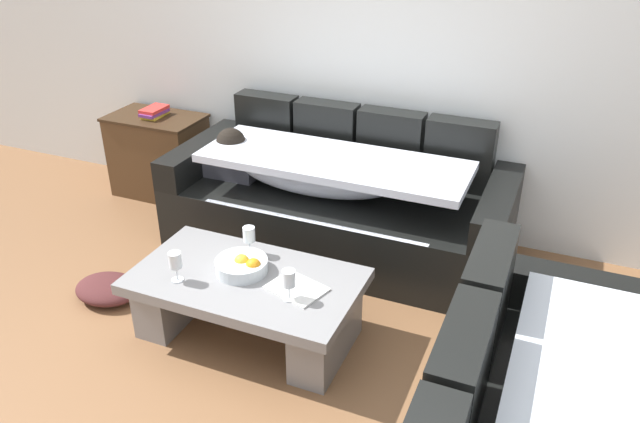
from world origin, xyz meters
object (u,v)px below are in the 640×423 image
(wine_glass_near_left, at_px, (175,261))
(couch_along_wall, at_px, (334,201))
(fruit_bowl, at_px, (242,265))
(coffee_table, at_px, (247,299))
(wine_glass_far_back, at_px, (249,235))
(book_stack_on_cabinet, at_px, (154,112))
(side_cabinet, at_px, (159,155))
(crumpled_garment, at_px, (108,289))
(open_magazine, at_px, (297,288))
(wine_glass_near_right, at_px, (289,280))

(wine_glass_near_left, bearing_deg, couch_along_wall, 73.32)
(couch_along_wall, relative_size, wine_glass_near_left, 13.40)
(fruit_bowl, height_order, wine_glass_near_left, wine_glass_near_left)
(coffee_table, relative_size, wine_glass_near_left, 7.23)
(wine_glass_far_back, relative_size, book_stack_on_cabinet, 0.70)
(wine_glass_far_back, distance_m, side_cabinet, 1.80)
(fruit_bowl, xyz_separation_m, crumpled_garment, (-0.91, -0.06, -0.36))
(couch_along_wall, relative_size, open_magazine, 7.94)
(crumpled_garment, bearing_deg, wine_glass_far_back, 15.46)
(couch_along_wall, bearing_deg, open_magazine, -78.07)
(coffee_table, xyz_separation_m, open_magazine, (0.30, -0.00, 0.15))
(open_magazine, bearing_deg, side_cabinet, 160.51)
(coffee_table, xyz_separation_m, wine_glass_near_right, (0.30, -0.09, 0.26))
(coffee_table, distance_m, open_magazine, 0.33)
(wine_glass_near_left, height_order, side_cabinet, side_cabinet)
(wine_glass_far_back, relative_size, crumpled_garment, 0.42)
(couch_along_wall, bearing_deg, fruit_bowl, -95.64)
(couch_along_wall, relative_size, crumpled_garment, 5.56)
(couch_along_wall, distance_m, wine_glass_far_back, 0.90)
(wine_glass_far_back, distance_m, crumpled_garment, 0.99)
(couch_along_wall, distance_m, book_stack_on_cabinet, 1.62)
(wine_glass_near_right, xyz_separation_m, open_magazine, (-0.00, 0.09, -0.11))
(couch_along_wall, xyz_separation_m, open_magazine, (0.23, -1.08, 0.05))
(wine_glass_near_left, bearing_deg, fruit_bowl, 37.09)
(wine_glass_near_right, distance_m, open_magazine, 0.14)
(fruit_bowl, relative_size, crumpled_garment, 0.70)
(wine_glass_far_back, bearing_deg, open_magazine, -28.90)
(wine_glass_far_back, distance_m, open_magazine, 0.45)
(side_cabinet, relative_size, crumpled_garment, 1.80)
(side_cabinet, distance_m, crumpled_garment, 1.47)
(coffee_table, bearing_deg, wine_glass_near_right, -17.02)
(open_magazine, distance_m, crumpled_garment, 1.28)
(couch_along_wall, distance_m, wine_glass_near_right, 1.21)
(crumpled_garment, bearing_deg, wine_glass_near_right, -3.03)
(open_magazine, height_order, crumpled_garment, open_magazine)
(wine_glass_far_back, height_order, book_stack_on_cabinet, book_stack_on_cabinet)
(side_cabinet, bearing_deg, crumpled_garment, -67.41)
(wine_glass_near_right, bearing_deg, side_cabinet, 142.10)
(couch_along_wall, xyz_separation_m, wine_glass_near_left, (-0.37, -1.25, 0.16))
(crumpled_garment, bearing_deg, open_magazine, 1.15)
(coffee_table, bearing_deg, wine_glass_far_back, 112.63)
(wine_glass_near_left, relative_size, wine_glass_near_right, 1.00)
(couch_along_wall, bearing_deg, side_cabinet, 171.74)
(wine_glass_far_back, relative_size, open_magazine, 0.59)
(couch_along_wall, distance_m, side_cabinet, 1.58)
(wine_glass_far_back, height_order, crumpled_garment, wine_glass_far_back)
(fruit_bowl, bearing_deg, crumpled_garment, -176.16)
(couch_along_wall, height_order, open_magazine, couch_along_wall)
(fruit_bowl, bearing_deg, wine_glass_far_back, 106.65)
(open_magazine, xyz_separation_m, book_stack_on_cabinet, (-1.79, 1.31, 0.29))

